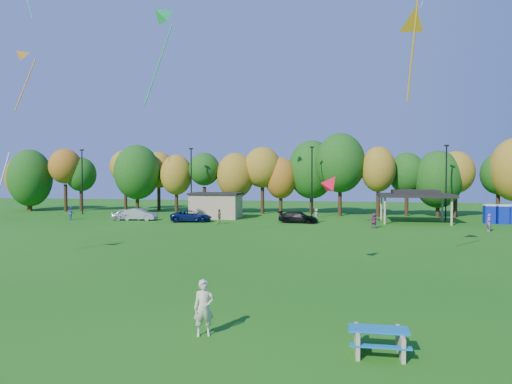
% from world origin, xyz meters
% --- Properties ---
extents(ground, '(160.00, 160.00, 0.00)m').
position_xyz_m(ground, '(0.00, 0.00, 0.00)').
color(ground, '#19600F').
rests_on(ground, ground).
extents(tree_line, '(93.57, 10.55, 11.15)m').
position_xyz_m(tree_line, '(-1.03, 45.51, 5.91)').
color(tree_line, black).
rests_on(tree_line, ground).
extents(lamp_posts, '(64.50, 0.25, 9.09)m').
position_xyz_m(lamp_posts, '(2.00, 40.00, 4.90)').
color(lamp_posts, black).
rests_on(lamp_posts, ground).
extents(utility_building, '(6.30, 4.30, 3.25)m').
position_xyz_m(utility_building, '(-10.00, 38.00, 1.64)').
color(utility_building, tan).
rests_on(utility_building, ground).
extents(pavilion, '(8.20, 6.20, 3.77)m').
position_xyz_m(pavilion, '(14.00, 37.00, 3.23)').
color(pavilion, tan).
rests_on(pavilion, ground).
extents(porta_potties, '(3.75, 1.73, 2.18)m').
position_xyz_m(porta_potties, '(23.44, 37.55, 1.10)').
color(porta_potties, '#0C22A2').
rests_on(porta_potties, ground).
extents(picnic_table, '(1.79, 1.49, 0.76)m').
position_xyz_m(picnic_table, '(7.17, -3.85, 0.44)').
color(picnic_table, tan).
rests_on(picnic_table, ground).
extents(kite_flyer, '(0.81, 0.67, 1.89)m').
position_xyz_m(kite_flyer, '(1.53, -3.40, 0.94)').
color(kite_flyer, beige).
rests_on(kite_flyer, ground).
extents(car_a, '(4.37, 2.52, 1.40)m').
position_xyz_m(car_a, '(-19.67, 33.41, 0.70)').
color(car_a, beige).
rests_on(car_a, ground).
extents(car_b, '(4.31, 1.70, 1.40)m').
position_xyz_m(car_b, '(-18.35, 33.47, 0.70)').
color(car_b, '#9FA0A4').
rests_on(car_b, ground).
extents(car_c, '(5.21, 3.29, 1.34)m').
position_xyz_m(car_c, '(-11.54, 32.85, 0.67)').
color(car_c, '#0D1B50').
rests_on(car_c, ground).
extents(car_d, '(4.71, 2.48, 1.30)m').
position_xyz_m(car_d, '(0.86, 34.13, 0.65)').
color(car_d, black).
rests_on(car_d, ground).
extents(far_person_0, '(1.01, 0.96, 1.64)m').
position_xyz_m(far_person_0, '(-26.88, 32.52, 0.82)').
color(far_person_0, '#446496').
rests_on(far_person_0, ground).
extents(far_person_1, '(0.87, 1.05, 1.68)m').
position_xyz_m(far_person_1, '(-7.66, 31.14, 0.84)').
color(far_person_1, '#606A41').
rests_on(far_person_1, ground).
extents(far_person_2, '(0.47, 0.66, 1.71)m').
position_xyz_m(far_person_2, '(19.80, 29.55, 0.86)').
color(far_person_2, '#A753B1').
rests_on(far_person_2, ground).
extents(far_person_3, '(1.49, 0.56, 1.58)m').
position_xyz_m(far_person_3, '(9.07, 30.28, 0.79)').
color(far_person_3, '#87386B').
rests_on(far_person_3, ground).
extents(far_person_4, '(0.65, 0.86, 1.59)m').
position_xyz_m(far_person_4, '(2.88, 35.14, 0.80)').
color(far_person_4, gray).
rests_on(far_person_4, ground).
extents(kite_2, '(1.59, 1.48, 1.27)m').
position_xyz_m(kite_2, '(5.36, 8.27, 5.00)').
color(kite_2, '#FF0E2D').
extents(kite_3, '(1.77, 3.47, 5.63)m').
position_xyz_m(kite_3, '(9.69, 8.26, 13.94)').
color(kite_3, '#FF9F1A').
extents(kite_10, '(2.31, 2.76, 5.29)m').
position_xyz_m(kite_10, '(-20.41, 16.36, 15.45)').
color(kite_10, orange).
extents(kite_13, '(3.29, 3.79, 7.40)m').
position_xyz_m(kite_13, '(-6.72, 13.77, 17.00)').
color(kite_13, green).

